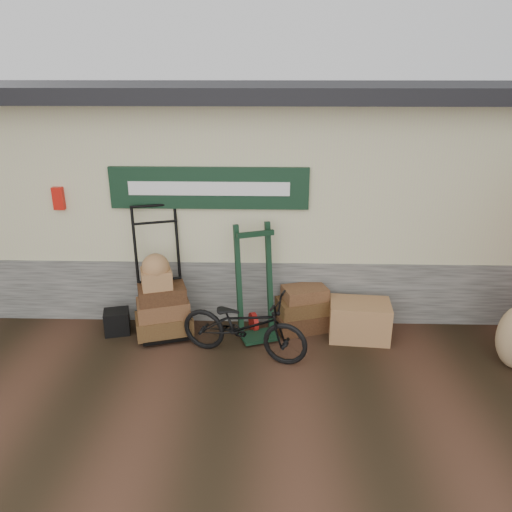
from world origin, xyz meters
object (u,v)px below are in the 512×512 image
Objects in this scene: porter_trolley at (159,271)px; green_barrow at (255,283)px; wicker_hamper at (359,320)px; suitcase_stack at (302,308)px; bicycle at (244,322)px; black_trunk at (117,322)px.

porter_trolley reaches higher than green_barrow.
porter_trolley is 2.26× the size of wicker_hamper.
suitcase_stack is 1.06m from bicycle.
black_trunk is (-3.29, 0.03, -0.09)m from wicker_hamper.
green_barrow is at bearing 4.07° from bicycle.
bicycle is (-0.13, -0.54, -0.29)m from green_barrow.
green_barrow is (1.28, -0.08, -0.12)m from porter_trolley.
bicycle is at bearing -137.14° from suitcase_stack.
black_trunk is (-2.53, -0.18, -0.15)m from suitcase_stack.
porter_trolley reaches higher than bicycle.
black_trunk is at bearing 160.33° from green_barrow.
wicker_hamper is 3.29m from black_trunk.
porter_trolley is at bearing 156.40° from green_barrow.
green_barrow is 0.63m from bicycle.
porter_trolley reaches higher than wicker_hamper.
porter_trolley is at bearing 79.24° from bicycle.
bicycle is at bearing -16.72° from black_trunk.
suitcase_stack is at bearing -14.97° from porter_trolley.
suitcase_stack is at bearing -4.94° from green_barrow.
bicycle reaches higher than black_trunk.
green_barrow reaches higher than suitcase_stack.
suitcase_stack is 0.44× the size of bicycle.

